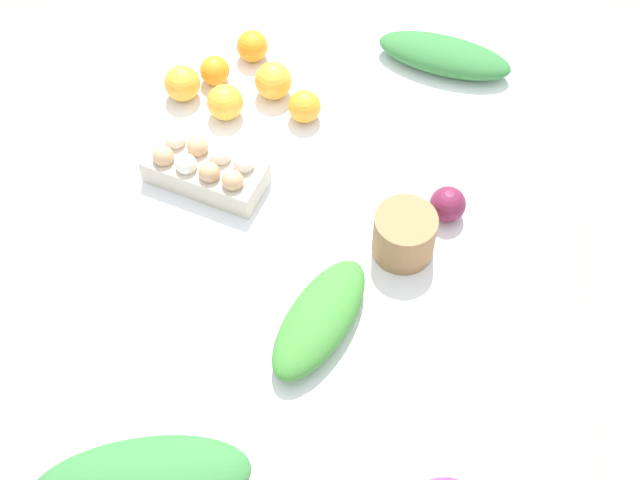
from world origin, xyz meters
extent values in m
plane|color=#C6B289|center=(0.00, 0.00, 0.00)|extent=(8.00, 8.00, 0.00)
cube|color=silver|center=(0.00, 0.00, 0.73)|extent=(1.50, 1.01, 0.03)
cylinder|color=brown|center=(-0.69, -0.44, 0.36)|extent=(0.06, 0.06, 0.71)
cylinder|color=brown|center=(-0.69, 0.44, 0.36)|extent=(0.06, 0.06, 0.71)
cube|color=beige|center=(-0.14, -0.25, 0.77)|extent=(0.18, 0.27, 0.06)
sphere|color=white|center=(-0.14, -0.17, 0.81)|extent=(0.04, 0.04, 0.04)
sphere|color=white|center=(-0.15, -0.22, 0.81)|extent=(0.04, 0.04, 0.04)
sphere|color=tan|center=(-0.17, -0.27, 0.81)|extent=(0.04, 0.04, 0.04)
sphere|color=white|center=(-0.18, -0.32, 0.81)|extent=(0.04, 0.04, 0.04)
sphere|color=tan|center=(-0.09, -0.18, 0.81)|extent=(0.04, 0.04, 0.04)
sphere|color=tan|center=(-0.11, -0.23, 0.81)|extent=(0.04, 0.04, 0.04)
sphere|color=white|center=(-0.12, -0.28, 0.81)|extent=(0.04, 0.04, 0.04)
sphere|color=tan|center=(-0.14, -0.33, 0.81)|extent=(0.04, 0.04, 0.04)
cylinder|color=#997047|center=(-0.01, 0.16, 0.79)|extent=(0.12, 0.12, 0.10)
ellipsoid|color=#337538|center=(-0.53, 0.23, 0.77)|extent=(0.18, 0.33, 0.06)
ellipsoid|color=#3D8433|center=(0.18, 0.02, 0.78)|extent=(0.31, 0.22, 0.07)
sphere|color=maroon|center=(-0.10, 0.25, 0.78)|extent=(0.07, 0.07, 0.07)
sphere|color=#F9A833|center=(-0.33, -0.24, 0.78)|extent=(0.08, 0.08, 0.08)
sphere|color=orange|center=(-0.33, -0.07, 0.78)|extent=(0.07, 0.07, 0.07)
sphere|color=orange|center=(-0.42, -0.28, 0.77)|extent=(0.07, 0.07, 0.07)
sphere|color=#F9A833|center=(-0.40, -0.14, 0.78)|extent=(0.08, 0.08, 0.08)
sphere|color=#F9A833|center=(-0.37, -0.35, 0.78)|extent=(0.08, 0.08, 0.08)
sphere|color=orange|center=(-0.51, -0.21, 0.78)|extent=(0.07, 0.07, 0.07)
camera|label=1|loc=(0.98, 0.10, 2.22)|focal=50.00mm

